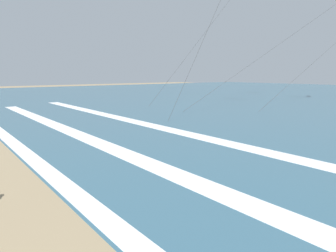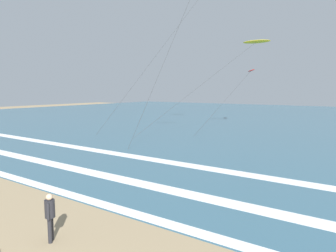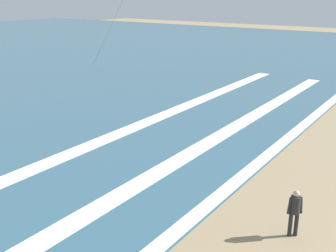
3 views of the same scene
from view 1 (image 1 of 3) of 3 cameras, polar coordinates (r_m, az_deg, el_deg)
name	(u,v)px [view 1 (image 1 of 3)]	position (r m, az deg, el deg)	size (l,w,h in m)	color
wave_foam_shoreline	(109,223)	(6.95, -11.41, -18.03)	(40.09, 0.61, 0.01)	white
wave_foam_mid_break	(168,171)	(9.99, -0.04, -8.88)	(50.26, 0.98, 0.01)	white
wave_foam_outer_break	(238,146)	(13.80, 13.46, -3.76)	(52.42, 1.05, 0.01)	white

